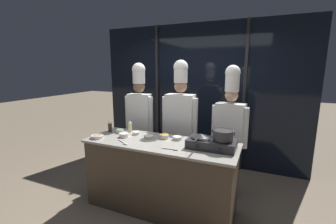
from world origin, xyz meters
name	(u,v)px	position (x,y,z in m)	size (l,w,h in m)	color
ground_plane	(161,207)	(0.00, 0.00, 0.00)	(24.00, 24.00, 0.00)	#7F705B
window_wall_back	(198,96)	(0.00, 1.70, 1.35)	(4.03, 0.09, 2.70)	black
demo_counter	(161,175)	(0.00, 0.00, 0.47)	(1.99, 0.72, 0.94)	#4C3D2D
portable_stove	(212,144)	(0.66, 0.04, 0.99)	(0.57, 0.33, 0.12)	#28282B
frying_pan	(201,136)	(0.53, 0.03, 1.08)	(0.25, 0.43, 0.04)	#232326
stock_pot	(223,135)	(0.79, 0.04, 1.12)	(0.26, 0.23, 0.12)	#333335
squeeze_bottle_oil	(130,126)	(-0.62, 0.24, 1.02)	(0.06, 0.06, 0.17)	beige
squeeze_bottle_soy	(110,127)	(-0.89, 0.12, 1.02)	(0.06, 0.06, 0.17)	#332319
prep_bowl_carrots	(164,136)	(-0.02, 0.15, 0.97)	(0.12, 0.12, 0.06)	silver
prep_bowl_rice	(136,133)	(-0.46, 0.16, 0.96)	(0.10, 0.10, 0.04)	silver
prep_bowl_noodles	(148,137)	(-0.22, 0.08, 0.96)	(0.13, 0.13, 0.04)	silver
prep_bowl_mushrooms	(97,136)	(-0.86, -0.20, 0.96)	(0.17, 0.17, 0.04)	silver
prep_bowl_scallions	(120,131)	(-0.72, 0.13, 0.97)	(0.10, 0.10, 0.05)	silver
prep_bowl_onion	(124,135)	(-0.55, -0.01, 0.97)	(0.13, 0.13, 0.06)	silver
prep_bowl_garlic	(177,138)	(0.17, 0.18, 0.96)	(0.13, 0.13, 0.05)	silver
serving_spoon_slotted	(124,143)	(-0.39, -0.24, 0.94)	(0.23, 0.15, 0.02)	#B2B5BA
serving_spoon_solid	(173,149)	(0.26, -0.20, 0.94)	(0.21, 0.05, 0.02)	#B2B5BA
chef_head	(140,110)	(-0.72, 0.70, 1.18)	(0.49, 0.25, 1.96)	#2D3856
chef_sous	(180,115)	(0.01, 0.71, 1.16)	(0.58, 0.23, 2.00)	#232326
chef_line	(230,122)	(0.77, 0.71, 1.11)	(0.52, 0.26, 1.92)	#2D3856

